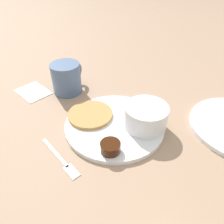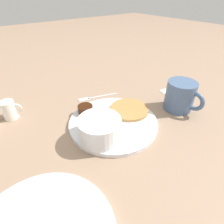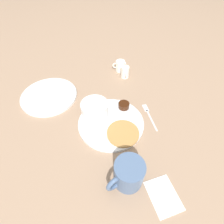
% 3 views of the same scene
% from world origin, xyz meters
% --- Properties ---
extents(ground_plane, '(4.00, 4.00, 0.00)m').
position_xyz_m(ground_plane, '(0.00, 0.00, 0.00)').
color(ground_plane, '#9E7F66').
extents(plate, '(0.26, 0.26, 0.01)m').
position_xyz_m(plate, '(0.00, 0.00, 0.01)').
color(plate, white).
rests_on(plate, ground_plane).
extents(pancake_stack, '(0.12, 0.12, 0.01)m').
position_xyz_m(pancake_stack, '(-0.07, -0.01, 0.02)').
color(pancake_stack, '#B78447').
rests_on(pancake_stack, plate).
extents(bowl, '(0.11, 0.11, 0.06)m').
position_xyz_m(bowl, '(0.07, 0.03, 0.04)').
color(bowl, white).
rests_on(bowl, plate).
extents(syrup_cup, '(0.05, 0.05, 0.02)m').
position_xyz_m(syrup_cup, '(0.04, -0.09, 0.02)').
color(syrup_cup, '#38190A').
rests_on(syrup_cup, plate).
extents(butter_ramekin, '(0.04, 0.04, 0.04)m').
position_xyz_m(butter_ramekin, '(0.10, 0.03, 0.03)').
color(butter_ramekin, white).
rests_on(butter_ramekin, plate).
extents(coffee_mug, '(0.09, 0.13, 0.10)m').
position_xyz_m(coffee_mug, '(-0.22, 0.07, 0.05)').
color(coffee_mug, slate).
rests_on(coffee_mug, ground_plane).
extents(fork, '(0.15, 0.06, 0.00)m').
position_xyz_m(fork, '(-0.03, -0.17, 0.00)').
color(fork, silver).
rests_on(fork, ground_plane).
extents(napkin, '(0.13, 0.10, 0.00)m').
position_xyz_m(napkin, '(-0.32, -0.00, 0.00)').
color(napkin, white).
rests_on(napkin, ground_plane).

